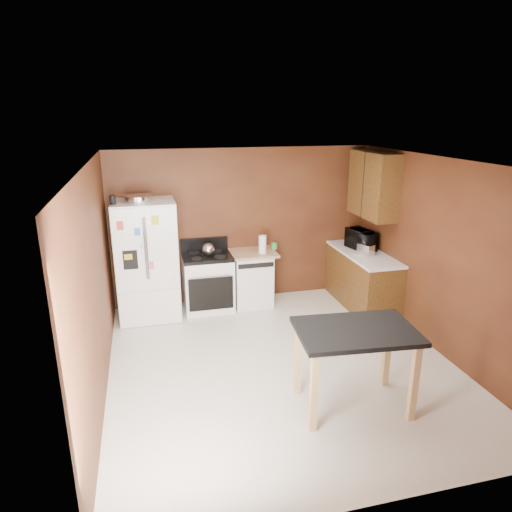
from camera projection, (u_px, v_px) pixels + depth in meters
name	position (u px, v px, depth m)	size (l,w,h in m)	color
floor	(281.00, 364.00, 5.74)	(4.50, 4.50, 0.00)	white
ceiling	(285.00, 162.00, 4.98)	(4.50, 4.50, 0.00)	white
wall_back	(242.00, 226.00, 7.44)	(4.20, 4.20, 0.00)	#562F16
wall_front	(376.00, 371.00, 3.28)	(4.20, 4.20, 0.00)	#562F16
wall_left	(96.00, 286.00, 4.87)	(4.50, 4.50, 0.00)	#562F16
wall_right	(440.00, 257.00, 5.84)	(4.50, 4.50, 0.00)	#562F16
roasting_pan	(138.00, 199.00, 6.49)	(0.38, 0.38, 0.09)	silver
pen_cup	(113.00, 200.00, 6.31)	(0.08, 0.08, 0.12)	black
kettle	(208.00, 249.00, 7.03)	(0.20, 0.20, 0.20)	silver
paper_towel	(263.00, 244.00, 7.19)	(0.12, 0.12, 0.28)	white
green_canister	(274.00, 246.00, 7.42)	(0.10, 0.10, 0.11)	green
toaster	(366.00, 250.00, 7.07)	(0.15, 0.24, 0.17)	silver
microwave	(361.00, 240.00, 7.38)	(0.52, 0.35, 0.29)	black
refrigerator	(147.00, 261.00, 6.83)	(0.90, 0.80, 1.80)	white
gas_range	(208.00, 281.00, 7.23)	(0.76, 0.68, 1.10)	white
dishwasher	(251.00, 277.00, 7.42)	(0.78, 0.63, 0.89)	white
right_cabinets	(366.00, 251.00, 7.25)	(0.63, 1.58, 2.45)	brown
island	(355.00, 341.00, 4.70)	(1.28, 0.92, 0.91)	black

